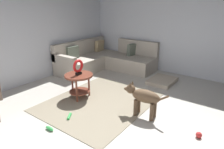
{
  "coord_description": "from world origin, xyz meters",
  "views": [
    {
      "loc": [
        -2.7,
        -1.69,
        1.93
      ],
      "look_at": [
        0.45,
        0.6,
        0.55
      ],
      "focal_mm": 31.59,
      "sensor_mm": 36.0,
      "label": 1
    }
  ],
  "objects_px": {
    "dog_toy_ball": "(199,135)",
    "dog_toy_bone": "(50,129)",
    "dog_toy_rope": "(69,116)",
    "dog_bed_mat": "(162,81)",
    "torus_sculpture": "(78,67)",
    "sectional_couch": "(104,60)",
    "side_table": "(79,80)",
    "dog": "(143,97)"
  },
  "relations": [
    {
      "from": "dog_toy_bone",
      "to": "torus_sculpture",
      "type": "bearing_deg",
      "value": 21.52
    },
    {
      "from": "dog_toy_ball",
      "to": "dog_toy_bone",
      "type": "xyz_separation_m",
      "value": [
        -1.23,
        2.01,
        -0.02
      ]
    },
    {
      "from": "torus_sculpture",
      "to": "dog_toy_ball",
      "type": "relative_size",
      "value": 3.48
    },
    {
      "from": "dog_toy_ball",
      "to": "dog_bed_mat",
      "type": "bearing_deg",
      "value": 36.42
    },
    {
      "from": "dog_toy_rope",
      "to": "side_table",
      "type": "bearing_deg",
      "value": 31.38
    },
    {
      "from": "sectional_couch",
      "to": "dog_toy_rope",
      "type": "xyz_separation_m",
      "value": [
        -2.64,
        -1.25,
        -0.27
      ]
    },
    {
      "from": "dog_bed_mat",
      "to": "dog_toy_bone",
      "type": "height_order",
      "value": "dog_bed_mat"
    },
    {
      "from": "dog_toy_ball",
      "to": "dog_toy_bone",
      "type": "distance_m",
      "value": 2.36
    },
    {
      "from": "dog_toy_bone",
      "to": "dog_toy_ball",
      "type": "bearing_deg",
      "value": -58.53
    },
    {
      "from": "dog_bed_mat",
      "to": "sectional_couch",
      "type": "bearing_deg",
      "value": 89.64
    },
    {
      "from": "dog",
      "to": "dog_toy_ball",
      "type": "bearing_deg",
      "value": -97.49
    },
    {
      "from": "sectional_couch",
      "to": "dog_toy_rope",
      "type": "height_order",
      "value": "sectional_couch"
    },
    {
      "from": "dog",
      "to": "dog_toy_rope",
      "type": "relative_size",
      "value": 4.41
    },
    {
      "from": "sectional_couch",
      "to": "side_table",
      "type": "relative_size",
      "value": 3.75
    },
    {
      "from": "dog_toy_rope",
      "to": "dog_toy_ball",
      "type": "bearing_deg",
      "value": -68.97
    },
    {
      "from": "dog",
      "to": "side_table",
      "type": "bearing_deg",
      "value": 91.4
    },
    {
      "from": "side_table",
      "to": "dog_toy_bone",
      "type": "xyz_separation_m",
      "value": [
        -1.15,
        -0.46,
        -0.39
      ]
    },
    {
      "from": "dog_toy_rope",
      "to": "dog_bed_mat",
      "type": "bearing_deg",
      "value": -14.52
    },
    {
      "from": "dog_toy_ball",
      "to": "dog_toy_rope",
      "type": "distance_m",
      "value": 2.18
    },
    {
      "from": "sectional_couch",
      "to": "side_table",
      "type": "xyz_separation_m",
      "value": [
        -1.93,
        -0.82,
        0.12
      ]
    },
    {
      "from": "sectional_couch",
      "to": "dog_toy_rope",
      "type": "relative_size",
      "value": 11.69
    },
    {
      "from": "sectional_couch",
      "to": "dog_toy_ball",
      "type": "bearing_deg",
      "value": -119.38
    },
    {
      "from": "torus_sculpture",
      "to": "dog_bed_mat",
      "type": "bearing_deg",
      "value": -30.05
    },
    {
      "from": "dog_toy_ball",
      "to": "dog_toy_bone",
      "type": "bearing_deg",
      "value": 121.47
    },
    {
      "from": "torus_sculpture",
      "to": "sectional_couch",
      "type": "bearing_deg",
      "value": 23.09
    },
    {
      "from": "dog_toy_ball",
      "to": "dog_toy_bone",
      "type": "relative_size",
      "value": 0.52
    },
    {
      "from": "dog_bed_mat",
      "to": "dog_toy_rope",
      "type": "relative_size",
      "value": 4.16
    },
    {
      "from": "dog_bed_mat",
      "to": "dog_toy_bone",
      "type": "relative_size",
      "value": 4.44
    },
    {
      "from": "side_table",
      "to": "dog_bed_mat",
      "type": "xyz_separation_m",
      "value": [
        1.92,
        -1.11,
        -0.37
      ]
    },
    {
      "from": "torus_sculpture",
      "to": "dog_toy_ball",
      "type": "bearing_deg",
      "value": -88.19
    },
    {
      "from": "side_table",
      "to": "dog_toy_ball",
      "type": "height_order",
      "value": "side_table"
    },
    {
      "from": "dog_bed_mat",
      "to": "dog_toy_rope",
      "type": "xyz_separation_m",
      "value": [
        -2.63,
        0.68,
        -0.02
      ]
    },
    {
      "from": "side_table",
      "to": "dog_toy_rope",
      "type": "distance_m",
      "value": 0.92
    },
    {
      "from": "dog",
      "to": "torus_sculpture",
      "type": "bearing_deg",
      "value": 91.4
    },
    {
      "from": "sectional_couch",
      "to": "side_table",
      "type": "height_order",
      "value": "sectional_couch"
    },
    {
      "from": "dog_bed_mat",
      "to": "dog_toy_ball",
      "type": "height_order",
      "value": "dog_toy_ball"
    },
    {
      "from": "torus_sculpture",
      "to": "dog_toy_rope",
      "type": "bearing_deg",
      "value": -148.62
    },
    {
      "from": "side_table",
      "to": "dog_bed_mat",
      "type": "bearing_deg",
      "value": -30.05
    },
    {
      "from": "dog",
      "to": "dog_bed_mat",
      "type": "bearing_deg",
      "value": 7.27
    },
    {
      "from": "torus_sculpture",
      "to": "dog",
      "type": "height_order",
      "value": "torus_sculpture"
    },
    {
      "from": "dog",
      "to": "dog_toy_bone",
      "type": "bearing_deg",
      "value": 137.98
    },
    {
      "from": "dog_bed_mat",
      "to": "dog_toy_rope",
      "type": "distance_m",
      "value": 2.71
    }
  ]
}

